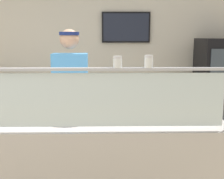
% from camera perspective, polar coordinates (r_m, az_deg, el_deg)
% --- Properties ---
extents(shop_rear_unit, '(6.54, 0.13, 2.70)m').
position_cam_1_polar(shop_rear_unit, '(4.67, -1.51, 6.05)').
color(shop_rear_unit, beige).
rests_on(shop_rear_unit, ground).
extents(serving_counter, '(2.14, 0.72, 0.95)m').
position_cam_1_polar(serving_counter, '(2.81, -1.74, -15.29)').
color(serving_counter, '#BCB7B2').
rests_on(serving_counter, ground).
extents(sneeze_guard, '(1.97, 0.06, 0.50)m').
position_cam_1_polar(sneeze_guard, '(2.28, -1.92, -0.54)').
color(sneeze_guard, '#B2B5BC').
rests_on(sneeze_guard, serving_counter).
extents(pizza_tray, '(0.48, 0.48, 0.04)m').
position_cam_1_polar(pizza_tray, '(2.70, -8.25, -5.35)').
color(pizza_tray, '#9EA0A8').
rests_on(pizza_tray, serving_counter).
extents(pizza_server, '(0.12, 0.29, 0.01)m').
position_cam_1_polar(pizza_server, '(2.67, -7.75, -5.02)').
color(pizza_server, '#ADAFB7').
rests_on(pizza_server, pizza_tray).
extents(parmesan_shaker, '(0.07, 0.07, 0.09)m').
position_cam_1_polar(parmesan_shaker, '(2.25, 1.08, 5.15)').
color(parmesan_shaker, white).
rests_on(parmesan_shaker, sneeze_guard).
extents(pepper_flake_shaker, '(0.07, 0.07, 0.09)m').
position_cam_1_polar(pepper_flake_shaker, '(2.27, 7.01, 5.19)').
color(pepper_flake_shaker, white).
rests_on(pepper_flake_shaker, sneeze_guard).
extents(worker_figure, '(0.41, 0.50, 1.76)m').
position_cam_1_polar(worker_figure, '(3.35, -7.81, -1.65)').
color(worker_figure, '#23232D').
rests_on(worker_figure, ground).
extents(drink_fridge, '(0.67, 0.64, 1.66)m').
position_cam_1_polar(drink_fridge, '(4.60, 20.00, -1.22)').
color(drink_fridge, black).
rests_on(drink_fridge, ground).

